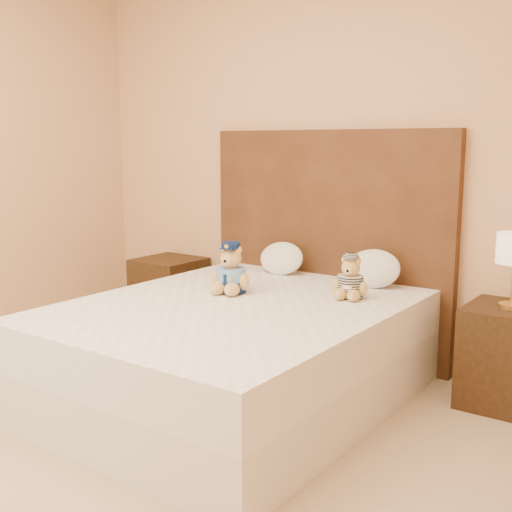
{
  "coord_description": "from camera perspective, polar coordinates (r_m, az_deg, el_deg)",
  "views": [
    {
      "loc": [
        2.08,
        -1.49,
        1.41
      ],
      "look_at": [
        -0.04,
        1.45,
        0.77
      ],
      "focal_mm": 45.0,
      "sensor_mm": 36.0,
      "label": 1
    }
  ],
  "objects": [
    {
      "name": "nightstand_left",
      "position": [
        4.96,
        -7.7,
        -3.37
      ],
      "size": [
        0.45,
        0.45,
        0.55
      ],
      "primitive_type": "cube",
      "color": "#3B2412",
      "rests_on": "ground"
    },
    {
      "name": "nightstand_right",
      "position": [
        3.76,
        21.52,
        -8.33
      ],
      "size": [
        0.45,
        0.45,
        0.55
      ],
      "primitive_type": "cube",
      "color": "#3B2412",
      "rests_on": "ground"
    },
    {
      "name": "room_walls",
      "position": [
        2.88,
        -11.57,
        17.67
      ],
      "size": [
        4.04,
        4.52,
        2.72
      ],
      "color": "tan",
      "rests_on": "ground"
    },
    {
      "name": "pillow_right",
      "position": [
        3.96,
        10.37,
        -0.94
      ],
      "size": [
        0.35,
        0.23,
        0.25
      ],
      "primitive_type": "ellipsoid",
      "color": "white",
      "rests_on": "bed"
    },
    {
      "name": "pillow_left",
      "position": [
        4.28,
        2.27,
        -0.06
      ],
      "size": [
        0.33,
        0.21,
        0.23
      ],
      "primitive_type": "ellipsoid",
      "color": "white",
      "rests_on": "bed"
    },
    {
      "name": "teddy_prisoner",
      "position": [
        3.64,
        8.4,
        -1.88
      ],
      "size": [
        0.25,
        0.24,
        0.24
      ],
      "primitive_type": null,
      "rotation": [
        0.0,
        0.0,
        0.2
      ],
      "color": "tan",
      "rests_on": "bed"
    },
    {
      "name": "ground",
      "position": [
        2.92,
        -17.24,
        -19.41
      ],
      "size": [
        4.0,
        4.5,
        0.0
      ],
      "primitive_type": "cube",
      "color": "tan",
      "rests_on": "ground"
    },
    {
      "name": "teddy_police",
      "position": [
        3.73,
        -2.24,
        -1.06
      ],
      "size": [
        0.3,
        0.29,
        0.29
      ],
      "primitive_type": null,
      "rotation": [
        0.0,
        0.0,
        0.2
      ],
      "color": "tan",
      "rests_on": "bed"
    },
    {
      "name": "bed",
      "position": [
        3.59,
        -1.87,
        -8.52
      ],
      "size": [
        1.6,
        2.0,
        0.55
      ],
      "color": "white",
      "rests_on": "ground"
    },
    {
      "name": "headboard",
      "position": [
        4.3,
        6.34,
        1.05
      ],
      "size": [
        1.75,
        0.08,
        1.5
      ],
      "primitive_type": "cube",
      "color": "#533218",
      "rests_on": "ground"
    }
  ]
}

